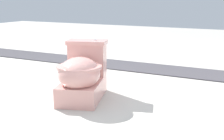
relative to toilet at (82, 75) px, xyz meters
name	(u,v)px	position (x,y,z in m)	size (l,w,h in m)	color
ground_plane	(64,93)	(-0.07, -0.26, -0.22)	(14.00, 14.00, 0.00)	#B7B2A8
gravel_strip	(159,69)	(-1.44, 0.24, -0.21)	(0.56, 8.00, 0.01)	#423F44
toilet	(82,75)	(0.00, 0.00, 0.00)	(0.71, 0.55, 0.52)	#E09E93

